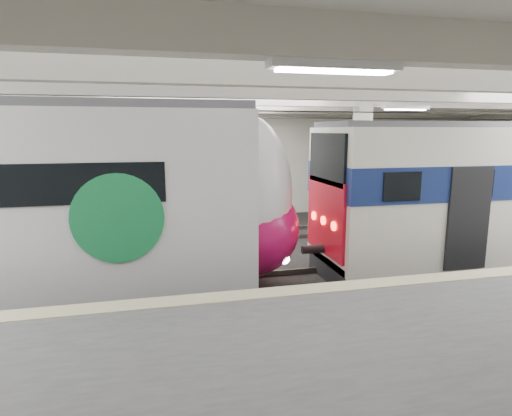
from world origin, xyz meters
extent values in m
cube|color=black|center=(0.00, 0.00, -0.05)|extent=(36.00, 24.00, 0.10)
cube|color=silver|center=(0.00, 0.00, 5.55)|extent=(36.00, 24.00, 0.20)
cube|color=beige|center=(0.00, 10.00, 2.75)|extent=(30.00, 0.10, 5.50)
cube|color=beige|center=(0.00, -3.25, 1.11)|extent=(30.00, 0.50, 0.02)
cube|color=beige|center=(-3.00, 3.00, 2.75)|extent=(0.50, 0.50, 5.50)
cube|color=beige|center=(5.00, 3.00, 2.75)|extent=(0.50, 0.50, 5.50)
cube|color=beige|center=(0.00, 0.00, 5.25)|extent=(30.00, 18.00, 0.50)
cube|color=#59544C|center=(0.00, 0.00, 0.08)|extent=(30.00, 1.52, 0.16)
cube|color=#59544C|center=(0.00, 5.50, 0.08)|extent=(30.00, 1.52, 0.16)
cylinder|color=black|center=(0.00, 0.00, 4.70)|extent=(30.00, 0.03, 0.03)
cylinder|color=black|center=(0.00, 5.50, 4.70)|extent=(30.00, 0.03, 0.03)
cube|color=white|center=(0.00, -2.00, 4.92)|extent=(26.00, 8.40, 0.12)
ellipsoid|color=silver|center=(0.18, 0.00, 2.59)|extent=(2.46, 3.05, 4.10)
ellipsoid|color=#B00E4D|center=(0.30, 0.00, 1.67)|extent=(2.61, 3.11, 2.51)
cylinder|color=#178244|center=(-2.89, -1.58, 2.38)|extent=(1.93, 0.06, 1.93)
cube|color=red|center=(2.46, 0.00, 1.87)|extent=(0.08, 2.48, 2.09)
cube|color=black|center=(2.46, 0.00, 3.46)|extent=(0.08, 2.34, 1.37)
camera|label=1|loc=(-2.09, -10.84, 4.20)|focal=30.00mm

